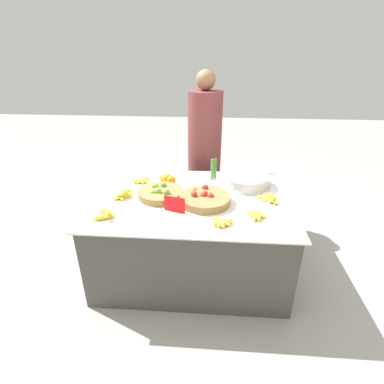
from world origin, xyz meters
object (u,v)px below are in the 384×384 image
price_sign (175,204)px  metal_bowl (245,180)px  vendor_person (204,154)px  tomato_basket (205,199)px  lime_bowl (160,193)px

price_sign → metal_bowl: bearing=57.7°
metal_bowl → price_sign: bearing=-137.4°
metal_bowl → price_sign: size_ratio=2.58×
metal_bowl → vendor_person: 0.76m
metal_bowl → price_sign: 0.73m
tomato_basket → metal_bowl: 0.48m
lime_bowl → metal_bowl: bearing=21.7°
tomato_basket → price_sign: (-0.21, -0.16, 0.03)m
tomato_basket → metal_bowl: bearing=45.7°
lime_bowl → tomato_basket: (0.35, -0.07, 0.00)m
lime_bowl → price_sign: (0.14, -0.22, 0.03)m
tomato_basket → price_sign: price_sign is taller
lime_bowl → metal_bowl: 0.74m
price_sign → vendor_person: bearing=96.9°
lime_bowl → tomato_basket: size_ratio=0.90×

